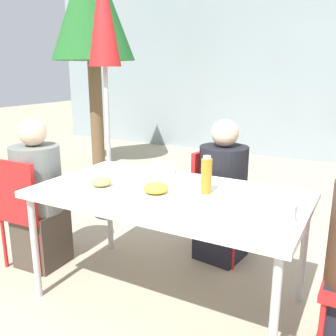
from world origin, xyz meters
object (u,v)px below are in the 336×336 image
(chair_far, at_px, (217,195))
(person_far, at_px, (222,196))
(closed_umbrella, at_px, (104,32))
(chair_left, at_px, (26,205))
(salad_bowl, at_px, (162,169))
(drinking_cup, at_px, (288,213))
(person_left, at_px, (39,199))
(bottle, at_px, (207,175))
(tree_behind_left, at_px, (91,4))

(chair_far, distance_m, person_far, 0.10)
(chair_far, relative_size, closed_umbrella, 0.35)
(chair_left, xyz_separation_m, closed_umbrella, (-0.12, 1.17, 1.31))
(chair_left, bearing_deg, chair_far, 35.16)
(chair_left, height_order, salad_bowl, chair_left)
(drinking_cup, bearing_deg, person_left, 177.66)
(chair_far, xyz_separation_m, drinking_cup, (0.72, -0.90, 0.29))
(chair_left, distance_m, closed_umbrella, 1.76)
(closed_umbrella, distance_m, salad_bowl, 1.60)
(person_left, relative_size, chair_far, 1.32)
(chair_far, distance_m, bottle, 0.80)
(person_left, xyz_separation_m, tree_behind_left, (-1.62, 2.69, 1.85))
(person_far, bearing_deg, chair_left, -47.43)
(bottle, bearing_deg, drinking_cup, -22.35)
(salad_bowl, bearing_deg, person_left, -154.74)
(chair_left, bearing_deg, bottle, 6.45)
(chair_far, height_order, bottle, bottle)
(person_left, bearing_deg, drinking_cup, -5.43)
(chair_left, xyz_separation_m, person_left, (0.05, 0.08, 0.03))
(chair_far, relative_size, person_far, 0.77)
(person_far, relative_size, closed_umbrella, 0.46)
(drinking_cup, bearing_deg, tree_behind_left, 141.34)
(tree_behind_left, bearing_deg, person_left, -58.88)
(person_left, height_order, bottle, person_left)
(chair_left, height_order, person_left, person_left)
(tree_behind_left, bearing_deg, bottle, -41.04)
(person_left, distance_m, drinking_cup, 1.85)
(person_far, height_order, salad_bowl, person_far)
(drinking_cup, xyz_separation_m, tree_behind_left, (-3.45, 2.76, 1.59))
(chair_left, distance_m, drinking_cup, 1.90)
(chair_left, xyz_separation_m, bottle, (1.35, 0.23, 0.36))
(chair_left, xyz_separation_m, drinking_cup, (1.88, 0.01, 0.29))
(chair_left, xyz_separation_m, salad_bowl, (0.89, 0.48, 0.28))
(person_far, distance_m, drinking_cup, 1.10)
(person_far, bearing_deg, tree_behind_left, -116.56)
(closed_umbrella, bearing_deg, chair_left, -84.07)
(chair_left, height_order, tree_behind_left, tree_behind_left)
(bottle, distance_m, drinking_cup, 0.58)
(bottle, bearing_deg, chair_left, -170.47)
(bottle, xyz_separation_m, drinking_cup, (0.53, -0.22, -0.07))
(closed_umbrella, height_order, bottle, closed_umbrella)
(bottle, bearing_deg, closed_umbrella, 147.28)
(person_far, xyz_separation_m, bottle, (0.12, -0.62, 0.34))
(chair_far, height_order, drinking_cup, chair_far)
(chair_far, xyz_separation_m, person_far, (0.07, -0.06, 0.02))
(person_left, bearing_deg, chair_far, 33.63)
(drinking_cup, distance_m, tree_behind_left, 4.70)
(closed_umbrella, xyz_separation_m, bottle, (1.47, -0.94, -0.95))
(tree_behind_left, bearing_deg, closed_umbrella, -47.74)
(closed_umbrella, bearing_deg, person_left, -81.26)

